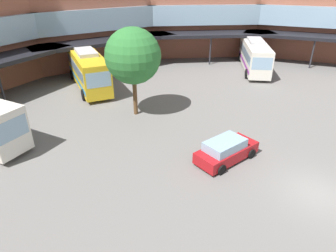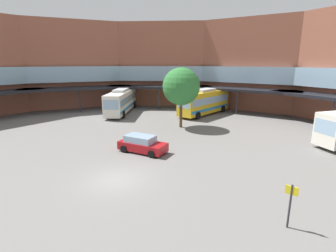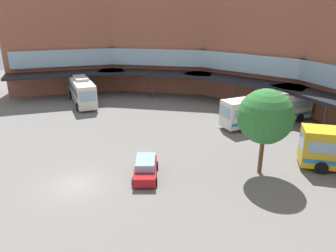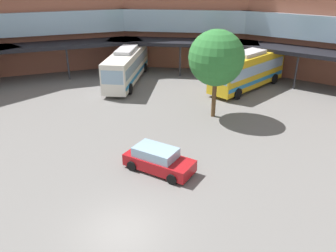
{
  "view_description": "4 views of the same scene",
  "coord_description": "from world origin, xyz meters",
  "px_view_note": "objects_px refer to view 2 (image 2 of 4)",
  "views": [
    {
      "loc": [
        -15.42,
        1.23,
        10.96
      ],
      "look_at": [
        1.13,
        10.13,
        1.3
      ],
      "focal_mm": 31.78,
      "sensor_mm": 36.0,
      "label": 1
    },
    {
      "loc": [
        4.83,
        -15.93,
        8.01
      ],
      "look_at": [
        2.98,
        8.75,
        1.7
      ],
      "focal_mm": 27.09,
      "sensor_mm": 36.0,
      "label": 2
    },
    {
      "loc": [
        23.66,
        -2.19,
        13.38
      ],
      "look_at": [
        -2.77,
        9.3,
        2.76
      ],
      "focal_mm": 34.43,
      "sensor_mm": 36.0,
      "label": 3
    },
    {
      "loc": [
        3.92,
        -12.3,
        11.46
      ],
      "look_at": [
        0.9,
        9.71,
        1.23
      ],
      "focal_mm": 36.1,
      "sensor_mm": 36.0,
      "label": 4
    }
  ],
  "objects_px": {
    "plaza_tree": "(181,87)",
    "bus_0": "(204,102)",
    "bus_3": "(121,101)",
    "stop_sign_post": "(290,202)",
    "parked_car": "(142,144)"
  },
  "relations": [
    {
      "from": "bus_0",
      "to": "plaza_tree",
      "type": "xyz_separation_m",
      "value": [
        -3.41,
        -8.23,
        3.06
      ]
    },
    {
      "from": "bus_3",
      "to": "plaza_tree",
      "type": "relative_size",
      "value": 1.67
    },
    {
      "from": "parked_car",
      "to": "bus_0",
      "type": "bearing_deg",
      "value": 92.12
    },
    {
      "from": "bus_0",
      "to": "plaza_tree",
      "type": "bearing_deg",
      "value": 14.73
    },
    {
      "from": "bus_0",
      "to": "stop_sign_post",
      "type": "xyz_separation_m",
      "value": [
        2.4,
        -27.69,
        -0.58
      ]
    },
    {
      "from": "plaza_tree",
      "to": "stop_sign_post",
      "type": "xyz_separation_m",
      "value": [
        5.81,
        -19.46,
        -3.64
      ]
    },
    {
      "from": "plaza_tree",
      "to": "bus_3",
      "type": "bearing_deg",
      "value": 138.04
    },
    {
      "from": "bus_3",
      "to": "plaza_tree",
      "type": "height_order",
      "value": "plaza_tree"
    },
    {
      "from": "stop_sign_post",
      "to": "parked_car",
      "type": "bearing_deg",
      "value": 131.64
    },
    {
      "from": "bus_0",
      "to": "stop_sign_post",
      "type": "height_order",
      "value": "bus_0"
    },
    {
      "from": "bus_0",
      "to": "stop_sign_post",
      "type": "relative_size",
      "value": 4.25
    },
    {
      "from": "bus_3",
      "to": "stop_sign_post",
      "type": "bearing_deg",
      "value": 27.96
    },
    {
      "from": "bus_3",
      "to": "parked_car",
      "type": "bearing_deg",
      "value": 18.85
    },
    {
      "from": "bus_0",
      "to": "bus_3",
      "type": "distance_m",
      "value": 13.16
    },
    {
      "from": "plaza_tree",
      "to": "bus_0",
      "type": "bearing_deg",
      "value": 67.51
    }
  ]
}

